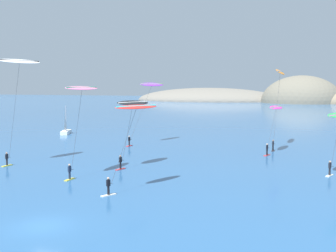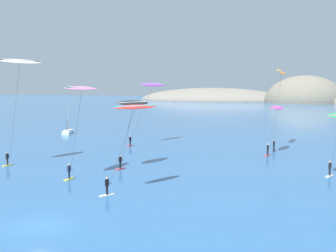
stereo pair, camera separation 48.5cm
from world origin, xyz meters
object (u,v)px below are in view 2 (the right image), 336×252
(kitesurfer_orange, at_px, (281,77))
(kitesurfer_magenta, at_px, (276,111))
(kitesurfer_purple, at_px, (151,89))
(sailboat_near, at_px, (68,130))
(kitesurfer_pink, at_px, (81,94))
(kitesurfer_red, at_px, (133,115))
(kitesurfer_white, at_px, (19,68))
(kitesurfer_black, at_px, (132,107))

(kitesurfer_orange, relative_size, kitesurfer_magenta, 1.59)
(kitesurfer_purple, bearing_deg, kitesurfer_orange, 5.78)
(sailboat_near, distance_m, kitesurfer_magenta, 43.47)
(sailboat_near, relative_size, kitesurfer_purple, 0.57)
(sailboat_near, height_order, kitesurfer_magenta, kitesurfer_magenta)
(kitesurfer_pink, relative_size, kitesurfer_red, 1.21)
(kitesurfer_orange, bearing_deg, kitesurfer_white, -141.05)
(kitesurfer_black, bearing_deg, kitesurfer_purple, 103.25)
(kitesurfer_pink, bearing_deg, kitesurfer_magenta, 49.90)
(kitesurfer_pink, xyz_separation_m, kitesurfer_magenta, (19.65, 23.34, -2.87))
(kitesurfer_purple, bearing_deg, kitesurfer_white, -112.70)
(sailboat_near, xyz_separation_m, kitesurfer_orange, (42.05, -5.00, 10.62))
(kitesurfer_black, height_order, kitesurfer_red, kitesurfer_red)
(kitesurfer_white, relative_size, kitesurfer_orange, 1.06)
(kitesurfer_orange, bearing_deg, kitesurfer_red, -110.10)
(kitesurfer_white, bearing_deg, sailboat_near, 110.46)
(sailboat_near, distance_m, kitesurfer_pink, 41.50)
(sailboat_near, distance_m, kitesurfer_orange, 43.65)
(kitesurfer_white, height_order, kitesurfer_magenta, kitesurfer_white)
(kitesurfer_black, xyz_separation_m, kitesurfer_red, (4.32, -10.41, -0.10))
(kitesurfer_black, height_order, kitesurfer_purple, kitesurfer_purple)
(kitesurfer_black, bearing_deg, kitesurfer_white, -171.54)
(kitesurfer_white, relative_size, kitesurfer_red, 1.62)
(kitesurfer_black, relative_size, kitesurfer_purple, 0.79)
(kitesurfer_pink, relative_size, kitesurfer_purple, 0.96)
(kitesurfer_orange, bearing_deg, sailboat_near, 173.21)
(kitesurfer_magenta, height_order, kitesurfer_red, kitesurfer_red)
(kitesurfer_pink, xyz_separation_m, kitesurfer_red, (7.79, -4.11, -1.75))
(kitesurfer_black, bearing_deg, kitesurfer_magenta, 46.47)
(kitesurfer_purple, relative_size, kitesurfer_white, 0.78)
(kitesurfer_black, bearing_deg, kitesurfer_red, -67.47)
(kitesurfer_white, relative_size, kitesurfer_magenta, 1.69)
(kitesurfer_pink, height_order, kitesurfer_magenta, kitesurfer_pink)
(kitesurfer_magenta, bearing_deg, kitesurfer_purple, 170.26)
(sailboat_near, xyz_separation_m, kitesurfer_purple, (20.71, -7.16, 8.70))
(kitesurfer_purple, distance_m, kitesurfer_white, 24.87)
(sailboat_near, height_order, kitesurfer_red, kitesurfer_red)
(kitesurfer_pink, bearing_deg, kitesurfer_black, 61.17)
(kitesurfer_white, bearing_deg, kitesurfer_black, 8.46)
(kitesurfer_white, distance_m, kitesurfer_orange, 39.70)
(sailboat_near, relative_size, kitesurfer_orange, 0.47)
(kitesurfer_black, distance_m, kitesurfer_red, 11.27)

